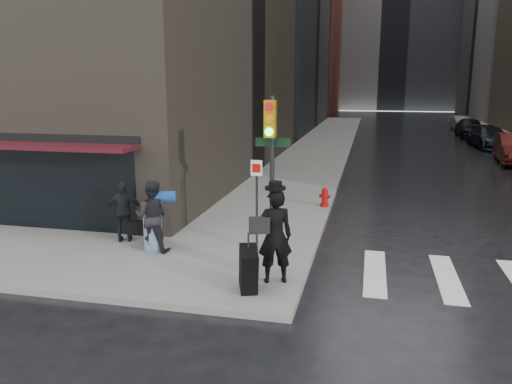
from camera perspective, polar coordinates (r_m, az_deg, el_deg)
ground at (r=11.69m, az=-4.20°, el=-9.43°), size 140.00×140.00×0.00m
sidewalk_left at (r=37.74m, az=8.01°, el=5.77°), size 4.00×50.00×0.15m
bldg_left_far at (r=74.67m, az=0.36°, el=19.04°), size 22.00×20.00×26.00m
bldg_distant at (r=89.17m, az=15.57°, el=19.47°), size 40.00×12.00×32.00m
storefront at (r=16.18m, az=-26.59°, el=2.13°), size 8.40×1.11×2.83m
man_overcoat at (r=10.49m, az=1.56°, el=-5.65°), size 1.14×1.44×2.24m
man_jeans at (r=12.80m, az=-11.80°, el=-2.71°), size 1.32×0.78×1.82m
man_greycoat at (r=13.77m, az=-14.87°, el=-2.12°), size 1.06×0.73×1.68m
traffic_light at (r=12.04m, az=1.60°, el=4.37°), size 0.97×0.46×3.89m
fire_hydrant at (r=17.37m, az=7.86°, el=-0.68°), size 0.39×0.29×0.67m
parked_car_3 at (r=37.30m, az=25.13°, el=5.66°), size 2.50×5.17×1.45m
parked_car_4 at (r=43.85m, az=23.26°, el=6.75°), size 1.96×4.70×1.59m
parked_car_5 at (r=50.52m, az=22.40°, el=7.29°), size 1.63×4.13×1.34m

